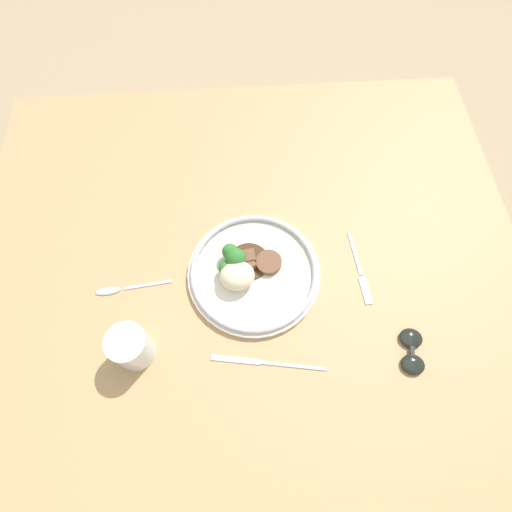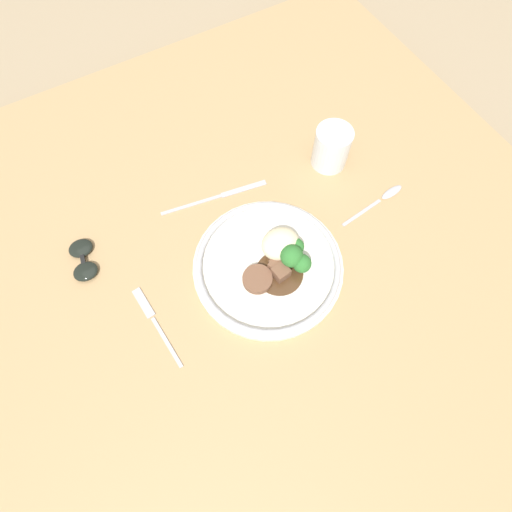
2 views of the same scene
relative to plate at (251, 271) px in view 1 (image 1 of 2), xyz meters
name	(u,v)px [view 1 (image 1 of 2)]	position (x,y,z in m)	size (l,w,h in m)	color
ground_plane	(251,301)	(0.00, 0.05, -0.06)	(8.00, 8.00, 0.00)	#998466
dining_table	(251,298)	(0.00, 0.05, -0.04)	(1.24, 1.25, 0.04)	tan
plate	(251,271)	(0.00, 0.00, 0.00)	(0.29, 0.29, 0.07)	silver
juice_glass	(132,347)	(0.24, 0.15, 0.02)	(0.08, 0.08, 0.09)	orange
fork	(361,274)	(-0.24, 0.02, -0.02)	(0.03, 0.17, 0.00)	#ADADB2
knife	(264,363)	(-0.01, 0.19, -0.02)	(0.23, 0.05, 0.00)	#ADADB2
spoon	(118,289)	(0.29, 0.02, -0.02)	(0.16, 0.03, 0.01)	#ADADB2
sunglasses	(412,351)	(-0.31, 0.19, -0.01)	(0.06, 0.10, 0.01)	black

